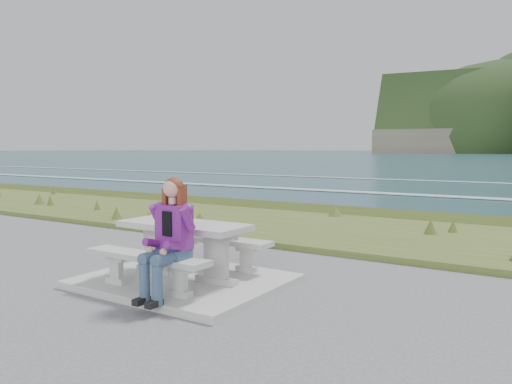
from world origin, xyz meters
TOP-DOWN VIEW (x-y plane):
  - concrete_slab at (0.00, 0.00)m, footprint 2.60×2.10m
  - picnic_table at (0.00, 0.00)m, footprint 1.80×0.75m
  - bench_landward at (0.00, -0.70)m, footprint 1.80×0.35m
  - bench_seaward at (0.00, 0.70)m, footprint 1.80×0.35m
  - grass_verge at (0.00, 5.00)m, footprint 160.00×4.50m
  - shore_drop at (0.00, 7.90)m, footprint 160.00×0.80m
  - ocean at (0.00, 25.09)m, footprint 1600.00×1600.00m
  - seated_woman at (0.44, -0.83)m, footprint 0.41×0.70m

SIDE VIEW (x-z plane):
  - ocean at x=0.00m, z-range -1.79..-1.70m
  - grass_verge at x=0.00m, z-range -0.11..0.11m
  - shore_drop at x=0.00m, z-range -1.10..1.10m
  - concrete_slab at x=0.00m, z-range 0.00..0.10m
  - bench_landward at x=0.00m, z-range 0.22..0.67m
  - bench_seaward at x=0.00m, z-range 0.22..0.67m
  - seated_woman at x=0.44m, z-range -0.08..1.32m
  - picnic_table at x=0.00m, z-range 0.31..1.06m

